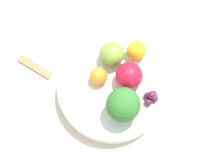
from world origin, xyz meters
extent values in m
plane|color=gray|center=(0.00, 0.00, 0.00)|extent=(6.00, 6.00, 0.00)
cube|color=beige|center=(0.00, 0.00, 0.01)|extent=(1.20, 1.20, 0.02)
cylinder|color=white|center=(0.00, 0.00, 0.04)|extent=(0.21, 0.21, 0.04)
cylinder|color=#99C17A|center=(0.04, -0.03, 0.07)|extent=(0.02, 0.02, 0.02)
sphere|color=#2D6B28|center=(0.04, -0.03, 0.10)|extent=(0.06, 0.06, 0.06)
sphere|color=#B7142D|center=(0.02, 0.02, 0.08)|extent=(0.05, 0.05, 0.05)
sphere|color=olive|center=(-0.03, 0.05, 0.08)|extent=(0.05, 0.05, 0.05)
sphere|color=orange|center=(0.01, 0.08, 0.08)|extent=(0.04, 0.04, 0.04)
sphere|color=orange|center=(-0.03, 0.00, 0.07)|extent=(0.03, 0.03, 0.03)
sphere|color=#511938|center=(0.08, 0.01, 0.06)|extent=(0.01, 0.01, 0.01)
sphere|color=#511938|center=(0.08, 0.02, 0.06)|extent=(0.01, 0.01, 0.01)
sphere|color=#511938|center=(0.07, 0.01, 0.06)|extent=(0.01, 0.01, 0.01)
sphere|color=#511938|center=(0.08, 0.00, 0.06)|extent=(0.01, 0.01, 0.01)
sphere|color=#511938|center=(0.08, 0.01, 0.08)|extent=(0.01, 0.01, 0.01)
cube|color=olive|center=(-0.16, -0.02, 0.02)|extent=(0.08, 0.02, 0.01)
camera|label=1|loc=(0.11, -0.21, 0.72)|focal=60.00mm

